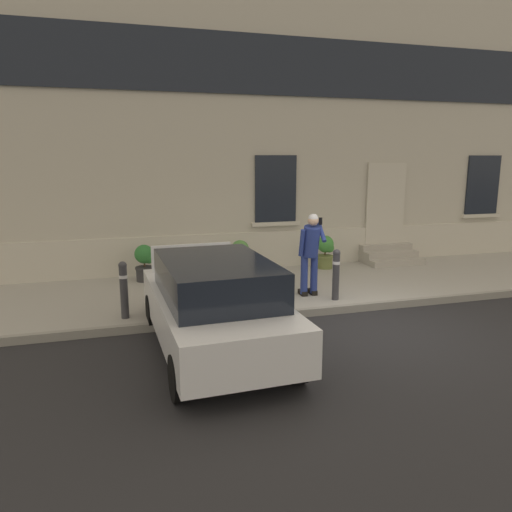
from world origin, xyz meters
The scene contains 12 objects.
ground_plane centered at (0.00, 0.00, 0.00)m, with size 80.00×80.00×0.00m, color #232326.
sidewalk centered at (0.00, 2.80, 0.07)m, with size 24.00×3.60×0.15m, color #99968E.
curb_edge centered at (0.00, 0.94, 0.07)m, with size 24.00×0.12×0.15m, color gray.
building_facade centered at (0.01, 5.29, 3.73)m, with size 24.00×1.52×7.50m.
entrance_stoop centered at (2.96, 4.23, 0.34)m, with size 1.53×0.96×0.48m.
hatchback_car_white centered at (-2.84, -0.26, 0.79)m, with size 1.92×4.13×1.50m.
bollard_near_person centered at (-0.02, 1.35, 0.71)m, with size 0.15×0.15×1.04m.
bollard_far_left centered at (-4.16, 1.35, 0.71)m, with size 0.15×0.15×1.04m.
person_on_phone centered at (-0.42, 1.74, 1.15)m, with size 0.51×0.52×1.74m.
planter_charcoal centered at (-3.64, 3.99, 0.61)m, with size 0.44×0.44×0.86m.
planter_cream centered at (-1.34, 3.98, 0.61)m, with size 0.44×0.44×0.86m.
planter_olive centered at (0.96, 4.04, 0.61)m, with size 0.44×0.44×0.86m.
Camera 1 is at (-4.23, -7.33, 3.00)m, focal length 34.01 mm.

